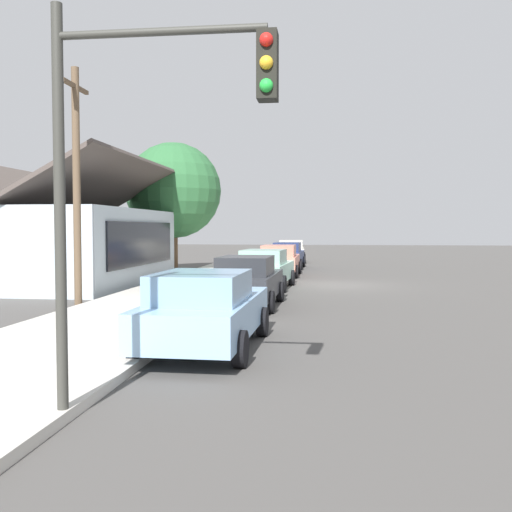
% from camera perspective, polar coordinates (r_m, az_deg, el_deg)
% --- Properties ---
extents(ground_plane, '(120.00, 120.00, 0.00)m').
position_cam_1_polar(ground_plane, '(25.13, 7.69, -2.85)').
color(ground_plane, '#4C4947').
extents(sidewalk_curb, '(60.00, 4.20, 0.16)m').
position_cam_1_polar(sidewalk_curb, '(25.68, -4.92, -2.54)').
color(sidewalk_curb, beige).
rests_on(sidewalk_curb, ground).
extents(car_skyblue, '(4.82, 2.17, 1.59)m').
position_cam_1_polar(car_skyblue, '(11.70, -4.99, -5.25)').
color(car_skyblue, '#8CB7E0').
rests_on(car_skyblue, ground).
extents(car_charcoal, '(4.51, 2.02, 1.59)m').
position_cam_1_polar(car_charcoal, '(17.93, -0.84, -2.47)').
color(car_charcoal, '#2D3035').
rests_on(car_charcoal, ground).
extents(car_seafoam, '(4.70, 2.21, 1.59)m').
position_cam_1_polar(car_seafoam, '(23.34, 0.90, -1.25)').
color(car_seafoam, '#9ED1BC').
rests_on(car_seafoam, ground).
extents(car_coral, '(4.68, 2.07, 1.59)m').
position_cam_1_polar(car_coral, '(29.64, 2.32, -0.39)').
color(car_coral, '#EA8C75').
rests_on(car_coral, ground).
extents(car_navy, '(4.64, 2.00, 1.59)m').
position_cam_1_polar(car_navy, '(35.14, 3.14, 0.09)').
color(car_navy, navy).
rests_on(car_navy, ground).
extents(car_ivory, '(4.62, 2.22, 1.59)m').
position_cam_1_polar(car_ivory, '(41.46, 3.47, 0.50)').
color(car_ivory, silver).
rests_on(car_ivory, ground).
extents(storefront_building, '(10.91, 7.99, 5.43)m').
position_cam_1_polar(storefront_building, '(26.66, -18.97, 1.19)').
color(storefront_building, '#ADBCC6').
rests_on(storefront_building, ground).
extents(shade_tree, '(5.25, 5.25, 7.14)m').
position_cam_1_polar(shade_tree, '(32.40, -8.12, 6.37)').
color(shade_tree, brown).
rests_on(shade_tree, ground).
extents(traffic_light_main, '(0.37, 2.79, 5.20)m').
position_cam_1_polar(traffic_light_main, '(7.29, -11.22, 10.94)').
color(traffic_light_main, '#383833').
rests_on(traffic_light_main, ground).
extents(utility_pole_wooden, '(1.80, 0.24, 7.50)m').
position_cam_1_polar(utility_pole_wooden, '(19.35, -17.24, 7.03)').
color(utility_pole_wooden, brown).
rests_on(utility_pole_wooden, ground).
extents(fire_hydrant_red, '(0.22, 0.22, 0.71)m').
position_cam_1_polar(fire_hydrant_red, '(15.09, -8.06, -4.69)').
color(fire_hydrant_red, red).
rests_on(fire_hydrant_red, sidewalk_curb).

